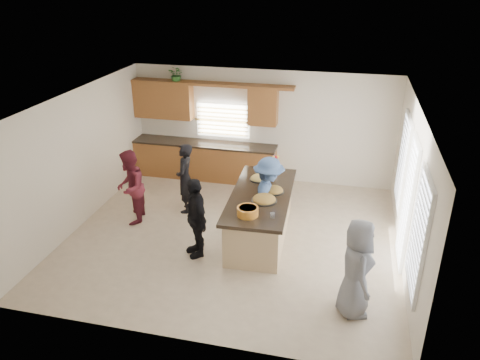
% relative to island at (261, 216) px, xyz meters
% --- Properties ---
extents(floor, '(6.50, 6.50, 0.00)m').
position_rel_island_xyz_m(floor, '(-0.54, -0.13, -0.45)').
color(floor, beige).
rests_on(floor, ground).
extents(room_shell, '(6.52, 6.02, 2.81)m').
position_rel_island_xyz_m(room_shell, '(-0.54, -0.13, 1.45)').
color(room_shell, silver).
rests_on(room_shell, ground).
extents(back_cabinetry, '(4.08, 0.66, 2.46)m').
position_rel_island_xyz_m(back_cabinetry, '(-2.01, 2.60, 0.46)').
color(back_cabinetry, '#975E2C').
rests_on(back_cabinetry, ground).
extents(right_wall_glazing, '(0.06, 4.00, 2.25)m').
position_rel_island_xyz_m(right_wall_glazing, '(2.68, -0.27, 0.89)').
color(right_wall_glazing, white).
rests_on(right_wall_glazing, ground).
extents(island, '(1.25, 2.74, 0.95)m').
position_rel_island_xyz_m(island, '(0.00, 0.00, 0.00)').
color(island, tan).
rests_on(island, ground).
extents(platter_front, '(0.49, 0.49, 0.20)m').
position_rel_island_xyz_m(platter_front, '(0.11, -0.29, 0.53)').
color(platter_front, black).
rests_on(platter_front, island).
extents(platter_mid, '(0.41, 0.41, 0.16)m').
position_rel_island_xyz_m(platter_mid, '(0.23, 0.16, 0.52)').
color(platter_mid, black).
rests_on(platter_mid, island).
extents(platter_back, '(0.40, 0.40, 0.16)m').
position_rel_island_xyz_m(platter_back, '(-0.17, 0.65, 0.52)').
color(platter_back, black).
rests_on(platter_back, island).
extents(salad_bowl, '(0.38, 0.38, 0.16)m').
position_rel_island_xyz_m(salad_bowl, '(-0.07, -0.91, 0.59)').
color(salad_bowl, orange).
rests_on(salad_bowl, island).
extents(clear_cup, '(0.08, 0.08, 0.09)m').
position_rel_island_xyz_m(clear_cup, '(0.37, -0.89, 0.54)').
color(clear_cup, white).
rests_on(clear_cup, island).
extents(plate_stack, '(0.20, 0.20, 0.04)m').
position_rel_island_xyz_m(plate_stack, '(-0.17, 0.80, 0.52)').
color(plate_stack, '#C496DB').
rests_on(plate_stack, island).
extents(flower_vase, '(0.14, 0.14, 0.41)m').
position_rel_island_xyz_m(flower_vase, '(0.10, 1.05, 0.71)').
color(flower_vase, silver).
rests_on(flower_vase, island).
extents(potted_plant, '(0.45, 0.42, 0.42)m').
position_rel_island_xyz_m(potted_plant, '(-2.65, 2.69, 2.16)').
color(potted_plant, '#347B31').
rests_on(potted_plant, back_cabinetry).
extents(woman_left_back, '(0.45, 0.62, 1.58)m').
position_rel_island_xyz_m(woman_left_back, '(-1.83, 0.70, 0.34)').
color(woman_left_back, black).
rests_on(woman_left_back, ground).
extents(woman_left_mid, '(0.77, 0.90, 1.60)m').
position_rel_island_xyz_m(woman_left_mid, '(-2.78, -0.02, 0.35)').
color(woman_left_mid, maroon).
rests_on(woman_left_mid, ground).
extents(woman_left_front, '(0.85, 0.96, 1.56)m').
position_rel_island_xyz_m(woman_left_front, '(-1.05, -0.91, 0.33)').
color(woman_left_front, black).
rests_on(woman_left_front, ground).
extents(woman_right_back, '(0.63, 1.09, 1.67)m').
position_rel_island_xyz_m(woman_right_back, '(0.13, 0.10, 0.38)').
color(woman_right_back, '#405C8C').
rests_on(woman_right_back, ground).
extents(woman_right_front, '(0.70, 0.90, 1.63)m').
position_rel_island_xyz_m(woman_right_front, '(1.85, -1.93, 0.36)').
color(woman_right_front, slate).
rests_on(woman_right_front, ground).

